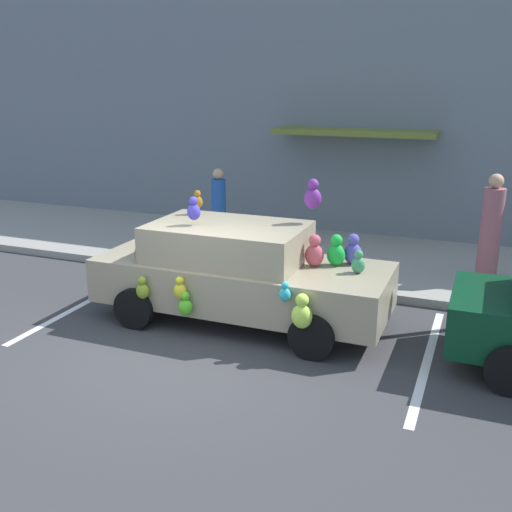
% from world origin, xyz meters
% --- Properties ---
extents(ground_plane, '(60.00, 60.00, 0.00)m').
position_xyz_m(ground_plane, '(0.00, 0.00, 0.00)').
color(ground_plane, '#38383A').
extents(sidewalk, '(24.00, 4.00, 0.15)m').
position_xyz_m(sidewalk, '(0.00, 5.00, 0.07)').
color(sidewalk, gray).
rests_on(sidewalk, ground).
extents(storefront_building, '(24.00, 1.25, 6.40)m').
position_xyz_m(storefront_building, '(0.01, 7.14, 3.19)').
color(storefront_building, slate).
rests_on(storefront_building, ground).
extents(parking_stripe_front, '(0.12, 3.60, 0.01)m').
position_xyz_m(parking_stripe_front, '(3.25, 1.00, 0.00)').
color(parking_stripe_front, silver).
rests_on(parking_stripe_front, ground).
extents(parking_stripe_rear, '(0.12, 3.60, 0.01)m').
position_xyz_m(parking_stripe_rear, '(-2.43, 1.00, 0.00)').
color(parking_stripe_rear, silver).
rests_on(parking_stripe_rear, ground).
extents(plush_covered_car, '(4.54, 2.05, 2.23)m').
position_xyz_m(plush_covered_car, '(0.31, 1.34, 0.80)').
color(plush_covered_car, gray).
rests_on(plush_covered_car, ground).
extents(teddy_bear_on_sidewalk, '(0.41, 0.34, 0.79)m').
position_xyz_m(teddy_bear_on_sidewalk, '(0.50, 3.84, 0.52)').
color(teddy_bear_on_sidewalk, '#9E723D').
rests_on(teddy_bear_on_sidewalk, sidewalk).
extents(pedestrian_near_shopfront, '(0.37, 0.37, 1.95)m').
position_xyz_m(pedestrian_near_shopfront, '(3.88, 4.40, 1.06)').
color(pedestrian_near_shopfront, '#985864').
rests_on(pedestrian_near_shopfront, sidewalk).
extents(pedestrian_walking_past, '(0.31, 0.31, 1.70)m').
position_xyz_m(pedestrian_walking_past, '(-1.65, 4.77, 0.95)').
color(pedestrian_walking_past, '#2152A4').
rests_on(pedestrian_walking_past, sidewalk).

